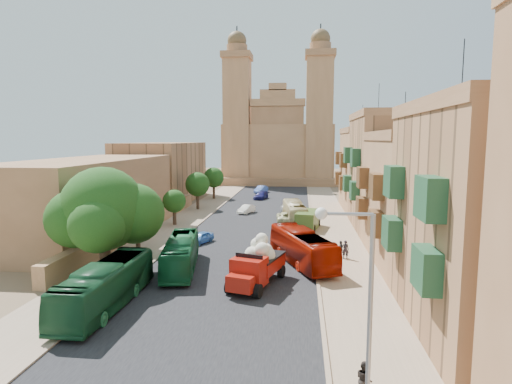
% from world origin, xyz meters
% --- Properties ---
extents(ground, '(260.00, 260.00, 0.00)m').
position_xyz_m(ground, '(0.00, 0.00, 0.00)').
color(ground, brown).
extents(road_surface, '(14.00, 140.00, 0.01)m').
position_xyz_m(road_surface, '(0.00, 30.00, 0.01)').
color(road_surface, black).
rests_on(road_surface, ground).
extents(sidewalk_east, '(5.00, 140.00, 0.01)m').
position_xyz_m(sidewalk_east, '(9.50, 30.00, 0.01)').
color(sidewalk_east, '#91775F').
rests_on(sidewalk_east, ground).
extents(sidewalk_west, '(5.00, 140.00, 0.01)m').
position_xyz_m(sidewalk_west, '(-9.50, 30.00, 0.01)').
color(sidewalk_west, '#91775F').
rests_on(sidewalk_west, ground).
extents(kerb_east, '(0.25, 140.00, 0.12)m').
position_xyz_m(kerb_east, '(7.00, 30.00, 0.06)').
color(kerb_east, '#91775F').
rests_on(kerb_east, ground).
extents(kerb_west, '(0.25, 140.00, 0.12)m').
position_xyz_m(kerb_west, '(-7.00, 30.00, 0.06)').
color(kerb_west, '#91775F').
rests_on(kerb_west, ground).
extents(townhouse_a, '(9.00, 14.00, 16.40)m').
position_xyz_m(townhouse_a, '(15.95, -3.00, 6.41)').
color(townhouse_a, '#A5724B').
rests_on(townhouse_a, ground).
extents(townhouse_b, '(9.00, 14.00, 14.90)m').
position_xyz_m(townhouse_b, '(15.95, 11.00, 5.66)').
color(townhouse_b, '#9B6B46').
rests_on(townhouse_b, ground).
extents(townhouse_c, '(9.00, 14.00, 17.40)m').
position_xyz_m(townhouse_c, '(15.95, 25.00, 6.91)').
color(townhouse_c, '#A5724B').
rests_on(townhouse_c, ground).
extents(townhouse_d, '(9.00, 14.00, 15.90)m').
position_xyz_m(townhouse_d, '(15.95, 39.00, 6.16)').
color(townhouse_d, '#9B6B46').
rests_on(townhouse_d, ground).
extents(west_wall, '(1.00, 40.00, 1.80)m').
position_xyz_m(west_wall, '(-12.50, 20.00, 0.90)').
color(west_wall, '#9B6B46').
rests_on(west_wall, ground).
extents(west_building_low, '(10.00, 28.00, 8.40)m').
position_xyz_m(west_building_low, '(-18.00, 18.00, 4.20)').
color(west_building_low, brown).
rests_on(west_building_low, ground).
extents(west_building_mid, '(10.00, 22.00, 10.00)m').
position_xyz_m(west_building_mid, '(-18.00, 44.00, 5.00)').
color(west_building_mid, '#A5724B').
rests_on(west_building_mid, ground).
extents(church, '(28.00, 22.50, 36.30)m').
position_xyz_m(church, '(-0.00, 78.61, 9.52)').
color(church, '#9B6B46').
rests_on(church, ground).
extents(ficus_tree, '(8.53, 7.85, 8.53)m').
position_xyz_m(ficus_tree, '(-9.42, 4.01, 5.04)').
color(ficus_tree, '#38271C').
rests_on(ficus_tree, ground).
extents(street_tree_a, '(3.56, 3.56, 5.48)m').
position_xyz_m(street_tree_a, '(-10.00, 12.00, 3.67)').
color(street_tree_a, '#38271C').
rests_on(street_tree_a, ground).
extents(street_tree_b, '(2.87, 2.87, 4.41)m').
position_xyz_m(street_tree_b, '(-10.00, 24.00, 2.94)').
color(street_tree_b, '#38271C').
rests_on(street_tree_b, ground).
extents(street_tree_c, '(3.67, 3.67, 5.65)m').
position_xyz_m(street_tree_c, '(-10.00, 36.00, 3.79)').
color(street_tree_c, '#38271C').
rests_on(street_tree_c, ground).
extents(street_tree_d, '(3.65, 3.65, 5.61)m').
position_xyz_m(street_tree_d, '(-10.00, 48.00, 3.76)').
color(street_tree_d, '#38271C').
rests_on(street_tree_d, ground).
extents(streetlamp, '(2.11, 0.44, 8.22)m').
position_xyz_m(streetlamp, '(7.72, -12.00, 5.20)').
color(streetlamp, gray).
rests_on(streetlamp, ground).
extents(red_truck, '(4.04, 6.68, 3.69)m').
position_xyz_m(red_truck, '(2.53, 2.99, 1.62)').
color(red_truck, '#9A160B').
rests_on(red_truck, ground).
extents(olive_pickup, '(3.14, 5.39, 2.09)m').
position_xyz_m(olive_pickup, '(6.50, 23.49, 1.02)').
color(olive_pickup, '#3E5821').
rests_on(olive_pickup, ground).
extents(bus_green_south, '(2.50, 10.34, 2.87)m').
position_xyz_m(bus_green_south, '(-6.50, -2.18, 1.44)').
color(bus_green_south, '#174C29').
rests_on(bus_green_south, ground).
extents(bus_green_north, '(3.93, 9.89, 2.69)m').
position_xyz_m(bus_green_north, '(-4.00, 5.99, 1.34)').
color(bus_green_north, '#12532B').
rests_on(bus_green_north, ground).
extents(bus_red_east, '(6.10, 10.48, 2.88)m').
position_xyz_m(bus_red_east, '(5.80, 8.78, 1.44)').
color(bus_red_east, '#911000').
rests_on(bus_red_east, ground).
extents(bus_cream_east, '(3.44, 9.60, 2.62)m').
position_xyz_m(bus_cream_east, '(4.84, 27.58, 1.31)').
color(bus_cream_east, beige).
rests_on(bus_cream_east, ground).
extents(car_blue_a, '(2.56, 3.67, 1.16)m').
position_xyz_m(car_blue_a, '(-4.55, 15.00, 0.58)').
color(car_blue_a, '#4182CE').
rests_on(car_blue_a, ground).
extents(car_white_a, '(2.38, 3.81, 1.19)m').
position_xyz_m(car_white_a, '(-2.15, 33.18, 0.59)').
color(car_white_a, white).
rests_on(car_white_a, ground).
extents(car_cream, '(2.72, 5.25, 1.41)m').
position_xyz_m(car_cream, '(3.77, 26.83, 0.71)').
color(car_cream, beige).
rests_on(car_cream, ground).
extents(car_dkblue, '(2.67, 4.67, 1.27)m').
position_xyz_m(car_dkblue, '(-1.47, 48.06, 0.64)').
color(car_dkblue, '#151657').
rests_on(car_dkblue, ground).
extents(car_white_b, '(1.70, 3.72, 1.24)m').
position_xyz_m(car_white_b, '(3.39, 35.57, 0.62)').
color(car_white_b, silver).
rests_on(car_white_b, ground).
extents(car_blue_b, '(2.57, 4.49, 1.40)m').
position_xyz_m(car_blue_b, '(-2.31, 56.96, 0.70)').
color(car_blue_b, '#486CC5').
rests_on(car_blue_b, ground).
extents(pedestrian_a, '(0.68, 0.50, 1.69)m').
position_xyz_m(pedestrian_a, '(9.65, 10.70, 0.84)').
color(pedestrian_a, '#262229').
rests_on(pedestrian_a, ground).
extents(pedestrian_b, '(0.82, 0.92, 1.57)m').
position_xyz_m(pedestrian_b, '(8.37, -10.16, 0.78)').
color(pedestrian_b, black).
rests_on(pedestrian_b, ground).
extents(pedestrian_c, '(0.65, 0.99, 1.57)m').
position_xyz_m(pedestrian_c, '(9.27, 10.99, 0.79)').
color(pedestrian_c, '#3A3A3B').
rests_on(pedestrian_c, ground).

